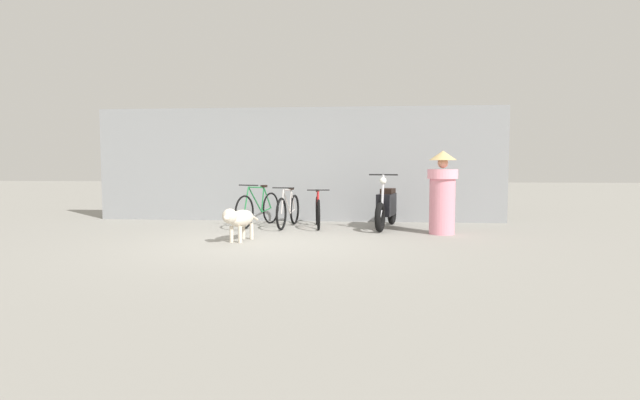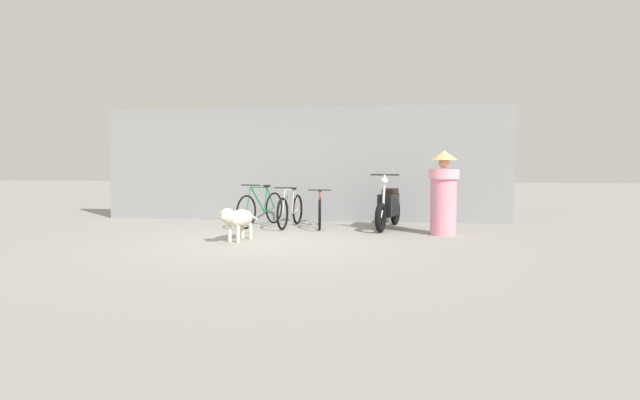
% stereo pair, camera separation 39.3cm
% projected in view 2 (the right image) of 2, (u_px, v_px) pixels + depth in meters
% --- Properties ---
extents(ground_plane, '(60.00, 60.00, 0.00)m').
position_uv_depth(ground_plane, '(268.00, 243.00, 8.43)').
color(ground_plane, gray).
extents(shop_wall_back, '(9.58, 0.20, 2.65)m').
position_uv_depth(shop_wall_back, '(302.00, 165.00, 11.73)').
color(shop_wall_back, gray).
rests_on(shop_wall_back, ground).
extents(bicycle_0, '(0.65, 1.72, 0.91)m').
position_uv_depth(bicycle_0, '(261.00, 209.00, 10.75)').
color(bicycle_0, black).
rests_on(bicycle_0, ground).
extents(bicycle_1, '(0.46, 1.67, 0.86)m').
position_uv_depth(bicycle_1, '(290.00, 210.00, 10.57)').
color(bicycle_1, black).
rests_on(bicycle_1, ground).
extents(bicycle_2, '(0.46, 1.58, 0.82)m').
position_uv_depth(bicycle_2, '(320.00, 211.00, 10.53)').
color(bicycle_2, black).
rests_on(bicycle_2, ground).
extents(motorcycle, '(0.64, 1.91, 1.13)m').
position_uv_depth(motorcycle, '(388.00, 207.00, 10.30)').
color(motorcycle, black).
rests_on(motorcycle, ground).
extents(stray_dog, '(0.47, 1.22, 0.60)m').
position_uv_depth(stray_dog, '(238.00, 218.00, 8.62)').
color(stray_dog, beige).
rests_on(stray_dog, ground).
extents(person_in_robes, '(0.71, 0.71, 1.59)m').
position_uv_depth(person_in_robes, '(443.00, 192.00, 9.36)').
color(person_in_robes, pink).
rests_on(person_in_robes, ground).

